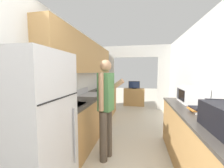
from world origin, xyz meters
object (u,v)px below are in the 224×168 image
at_px(television, 134,85).
at_px(person, 106,107).
at_px(microwave, 192,95).
at_px(tv_cabinet, 134,97).
at_px(range_oven, 93,112).
at_px(refrigerator, 34,130).
at_px(knife, 98,90).
at_px(book_stack, 199,110).

bearing_deg(television, person, -94.94).
height_order(microwave, television, microwave).
bearing_deg(tv_cabinet, range_oven, -108.55).
height_order(person, tv_cabinet, person).
height_order(refrigerator, knife, refrigerator).
relative_size(refrigerator, book_stack, 6.53).
bearing_deg(tv_cabinet, microwave, -71.24).
bearing_deg(television, book_stack, -75.56).
relative_size(tv_cabinet, television, 1.84).
bearing_deg(microwave, book_stack, -100.81).
bearing_deg(refrigerator, tv_cabinet, 79.37).
height_order(book_stack, knife, book_stack).
bearing_deg(person, book_stack, -79.29).
height_order(refrigerator, range_oven, refrigerator).
bearing_deg(refrigerator, range_oven, 90.98).
distance_m(microwave, book_stack, 0.66).
xyz_separation_m(person, knife, (-0.68, 1.75, 0.02)).
relative_size(microwave, knife, 1.69).
distance_m(refrigerator, television, 4.88).
xyz_separation_m(person, tv_cabinet, (0.33, 3.90, -0.53)).
xyz_separation_m(microwave, television, (-1.15, 3.33, -0.15)).
distance_m(range_oven, tv_cabinet, 2.96).
relative_size(refrigerator, range_oven, 1.60).
relative_size(microwave, television, 1.12).
height_order(refrigerator, person, refrigerator).
height_order(refrigerator, book_stack, refrigerator).
bearing_deg(person, refrigerator, 164.42).
relative_size(range_oven, book_stack, 4.07).
distance_m(range_oven, television, 2.95).
height_order(microwave, book_stack, microwave).
bearing_deg(person, range_oven, 45.04).
xyz_separation_m(tv_cabinet, television, (0.00, -0.04, 0.53)).
bearing_deg(tv_cabinet, television, -90.00).
bearing_deg(microwave, knife, 150.26).
height_order(range_oven, book_stack, range_oven).
bearing_deg(refrigerator, book_stack, 22.89).
height_order(refrigerator, microwave, refrigerator).
bearing_deg(knife, range_oven, -59.62).
bearing_deg(range_oven, refrigerator, -89.02).
distance_m(person, television, 3.87).
distance_m(person, tv_cabinet, 3.95).
bearing_deg(tv_cabinet, book_stack, -75.71).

